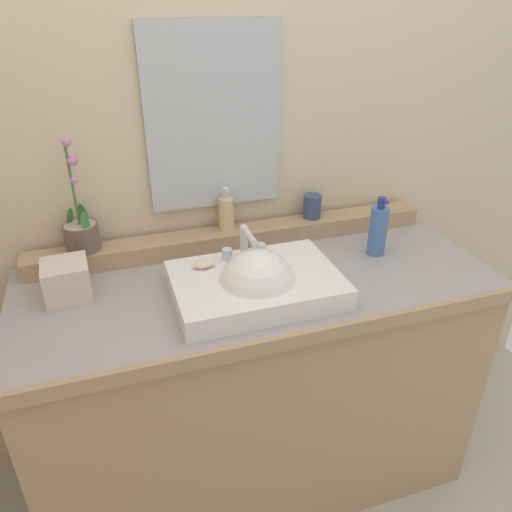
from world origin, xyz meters
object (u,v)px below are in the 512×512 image
at_px(potted_plant, 81,231).
at_px(lotion_bottle, 378,230).
at_px(sink_basin, 257,287).
at_px(tissue_box, 67,280).
at_px(soap_bar, 204,264).
at_px(tumbler_cup, 312,206).
at_px(soap_dispenser, 226,212).

bearing_deg(potted_plant, lotion_bottle, -12.90).
height_order(sink_basin, tissue_box, sink_basin).
height_order(potted_plant, tissue_box, potted_plant).
bearing_deg(soap_bar, tumbler_cup, 28.13).
bearing_deg(tumbler_cup, tissue_box, -168.12).
bearing_deg(soap_bar, potted_plant, 144.34).
xyz_separation_m(sink_basin, lotion_bottle, (0.48, 0.13, 0.06)).
height_order(soap_dispenser, tissue_box, soap_dispenser).
bearing_deg(tissue_box, tumbler_cup, 11.88).
distance_m(soap_dispenser, lotion_bottle, 0.53).
height_order(sink_basin, soap_bar, sink_basin).
height_order(soap_bar, lotion_bottle, lotion_bottle).
distance_m(soap_bar, potted_plant, 0.43).
bearing_deg(sink_basin, tumbler_cup, 46.83).
xyz_separation_m(sink_basin, tissue_box, (-0.53, 0.17, 0.02)).
relative_size(soap_dispenser, tumbler_cup, 1.74).
height_order(sink_basin, tumbler_cup, sink_basin).
relative_size(lotion_bottle, tissue_box, 1.60).
bearing_deg(potted_plant, sink_basin, -36.14).
bearing_deg(sink_basin, tissue_box, 162.31).
distance_m(potted_plant, tissue_box, 0.20).
bearing_deg(lotion_bottle, soap_bar, -177.43).
distance_m(potted_plant, soap_dispenser, 0.48).
distance_m(sink_basin, lotion_bottle, 0.50).
relative_size(sink_basin, soap_dispenser, 3.24).
distance_m(sink_basin, potted_plant, 0.60).
bearing_deg(sink_basin, lotion_bottle, 15.28).
xyz_separation_m(soap_bar, tissue_box, (-0.40, 0.07, -0.02)).
height_order(tumbler_cup, tissue_box, tumbler_cup).
relative_size(sink_basin, potted_plant, 1.32).
xyz_separation_m(lotion_bottle, tissue_box, (-1.01, 0.04, -0.03)).
relative_size(tumbler_cup, tissue_box, 0.67).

